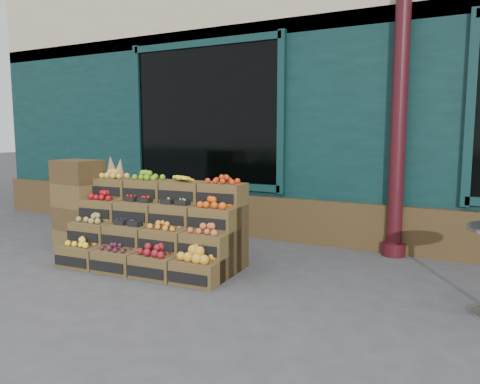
% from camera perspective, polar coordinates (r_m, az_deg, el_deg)
% --- Properties ---
extents(ground, '(60.00, 60.00, 0.00)m').
position_cam_1_polar(ground, '(4.60, -2.02, -11.72)').
color(ground, '#404043').
rests_on(ground, ground).
extents(shop_facade, '(12.00, 6.24, 4.80)m').
position_cam_1_polar(shop_facade, '(9.17, 14.81, 12.69)').
color(shop_facade, black).
rests_on(shop_facade, ground).
extents(crate_display, '(2.01, 1.09, 1.22)m').
position_cam_1_polar(crate_display, '(5.38, -10.14, -4.85)').
color(crate_display, brown).
rests_on(crate_display, ground).
extents(spare_crates, '(0.62, 0.46, 1.16)m').
position_cam_1_polar(spare_crates, '(6.16, -19.05, -1.68)').
color(spare_crates, brown).
rests_on(spare_crates, ground).
extents(shopkeeper, '(0.74, 0.54, 1.86)m').
position_cam_1_polar(shopkeeper, '(7.75, -1.08, 3.08)').
color(shopkeeper, '#1C632B').
rests_on(shopkeeper, ground).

